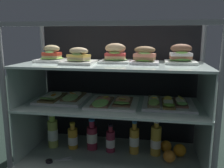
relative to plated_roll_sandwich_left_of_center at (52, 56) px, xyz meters
name	(u,v)px	position (x,y,z in m)	size (l,w,h in m)	color
ground_plane	(112,161)	(0.41, -0.04, -0.69)	(6.00, 6.00, 0.02)	black
case_base_deck	(112,157)	(0.41, -0.04, -0.67)	(1.19, 0.55, 0.04)	#97A39B
case_frame	(116,84)	(0.41, 0.12, -0.20)	(1.19, 0.55, 0.89)	gray
riser_lower_tier	(112,131)	(0.41, -0.04, -0.48)	(1.13, 0.49, 0.34)	silver
shelf_lower_glass	(112,105)	(0.41, -0.04, -0.30)	(1.14, 0.51, 0.01)	silver
riser_upper_tier	(112,85)	(0.41, -0.04, -0.17)	(1.13, 0.49, 0.25)	silver
shelf_upper_glass	(112,65)	(0.41, -0.04, -0.04)	(1.14, 0.51, 0.01)	silver
plated_roll_sandwich_left_of_center	(52,56)	(0.00, 0.00, 0.00)	(0.19, 0.19, 0.11)	white
plated_roll_sandwich_near_right_corner	(79,58)	(0.21, -0.08, 0.00)	(0.20, 0.20, 0.10)	white
plated_roll_sandwich_center	(115,55)	(0.42, 0.03, 0.01)	(0.19, 0.19, 0.12)	white
plated_roll_sandwich_far_left	(145,57)	(0.61, -0.01, 0.01)	(0.17, 0.17, 0.11)	white
plated_roll_sandwich_near_left_corner	(181,56)	(0.83, 0.02, 0.01)	(0.19, 0.19, 0.12)	white
open_sandwich_tray_mid_right	(63,98)	(0.07, -0.01, -0.28)	(0.31, 0.34, 0.06)	white
open_sandwich_tray_right_of_center	(112,102)	(0.42, -0.06, -0.28)	(0.31, 0.33, 0.06)	white
open_sandwich_tray_left_of_center	(167,103)	(0.76, -0.02, -0.28)	(0.31, 0.33, 0.06)	white
juice_bottle_tucked_behind	(53,133)	(-0.02, 0.01, -0.55)	(0.07, 0.07, 0.24)	#B8C856
juice_bottle_back_left	(73,138)	(0.12, 0.01, -0.57)	(0.07, 0.07, 0.19)	gold
juice_bottle_front_left_end	(92,137)	(0.26, 0.02, -0.56)	(0.07, 0.07, 0.22)	maroon
juice_bottle_front_right_end	(111,141)	(0.39, 0.00, -0.57)	(0.06, 0.06, 0.20)	maroon
juice_bottle_front_fourth	(134,140)	(0.55, 0.01, -0.56)	(0.06, 0.06, 0.23)	gold
juice_bottle_front_middle	(156,141)	(0.70, 0.01, -0.55)	(0.07, 0.07, 0.24)	gold
orange_fruit_beside_bottles	(180,150)	(0.85, 0.02, -0.61)	(0.08, 0.08, 0.08)	orange
orange_fruit_near_left_post	(169,156)	(0.78, -0.07, -0.61)	(0.08, 0.08, 0.08)	orange
orange_fruit_rolled_forward	(166,146)	(0.77, 0.07, -0.61)	(0.08, 0.08, 0.08)	orange
kitchen_scissors	(52,161)	(0.05, -0.19, -0.64)	(0.17, 0.13, 0.01)	silver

